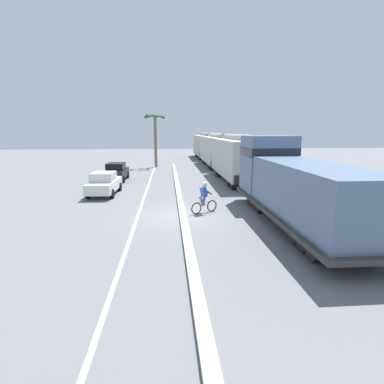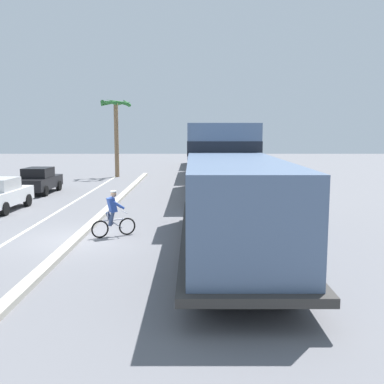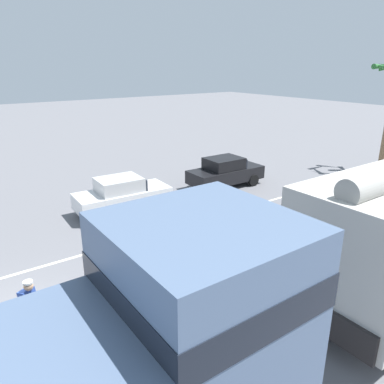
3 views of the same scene
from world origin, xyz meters
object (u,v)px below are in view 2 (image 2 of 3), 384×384
(hopper_car_middle, at_px, (207,152))
(palm_tree_near, at_px, (117,119))
(parked_car_white, at_px, (1,194))
(parked_car_black, at_px, (40,180))
(locomotive, at_px, (230,195))
(hopper_car_trailing, at_px, (204,147))
(hopper_car_lead, at_px, (214,162))
(cyclist, at_px, (114,215))

(hopper_car_middle, xyz_separation_m, palm_tree_near, (-7.61, -0.46, 2.83))
(parked_car_white, bearing_deg, parked_car_black, 91.53)
(parked_car_white, bearing_deg, locomotive, -33.64)
(hopper_car_trailing, xyz_separation_m, parked_car_black, (-10.82, -22.07, -1.26))
(parked_car_black, bearing_deg, locomotive, -50.83)
(locomotive, height_order, hopper_car_lead, locomotive)
(hopper_car_trailing, bearing_deg, parked_car_black, -116.12)
(locomotive, bearing_deg, parked_car_black, 129.17)
(locomotive, distance_m, parked_car_black, 17.16)
(hopper_car_lead, height_order, hopper_car_middle, same)
(hopper_car_lead, distance_m, palm_tree_near, 13.78)
(hopper_car_lead, bearing_deg, hopper_car_middle, 90.00)
(hopper_car_lead, bearing_deg, parked_car_white, -154.58)
(parked_car_white, height_order, palm_tree_near, palm_tree_near)
(locomotive, xyz_separation_m, hopper_car_trailing, (-0.00, 35.36, 0.28))
(parked_car_white, bearing_deg, hopper_car_trailing, 69.34)
(locomotive, xyz_separation_m, palm_tree_near, (-7.61, 23.29, 3.11))
(hopper_car_trailing, distance_m, cyclist, 33.97)
(parked_car_black, bearing_deg, palm_tree_near, 72.18)
(parked_car_white, xyz_separation_m, palm_tree_near, (3.05, 16.20, 4.09))
(hopper_car_middle, bearing_deg, hopper_car_trailing, 90.00)
(hopper_car_middle, height_order, parked_car_black, hopper_car_middle)
(parked_car_black, bearing_deg, hopper_car_middle, 44.05)
(parked_car_white, bearing_deg, palm_tree_near, 79.34)
(locomotive, relative_size, palm_tree_near, 1.77)
(palm_tree_near, bearing_deg, cyclist, -80.93)
(hopper_car_trailing, bearing_deg, hopper_car_middle, -90.00)
(locomotive, relative_size, cyclist, 6.77)
(hopper_car_trailing, height_order, palm_tree_near, palm_tree_near)
(parked_car_white, xyz_separation_m, parked_car_black, (-0.17, 6.19, 0.00))
(locomotive, xyz_separation_m, hopper_car_lead, (-0.00, 12.16, 0.28))
(parked_car_black, bearing_deg, cyclist, -60.15)
(hopper_car_lead, bearing_deg, locomotive, -90.00)
(locomotive, distance_m, parked_car_white, 12.84)
(locomotive, bearing_deg, palm_tree_near, 108.09)
(locomotive, xyz_separation_m, parked_car_white, (-10.66, 7.09, -0.98))
(hopper_car_lead, relative_size, hopper_car_middle, 1.00)
(locomotive, distance_m, hopper_car_middle, 23.76)
(hopper_car_middle, distance_m, palm_tree_near, 8.13)
(parked_car_black, distance_m, cyclist, 13.39)
(hopper_car_middle, bearing_deg, cyclist, -100.66)
(parked_car_black, height_order, palm_tree_near, palm_tree_near)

